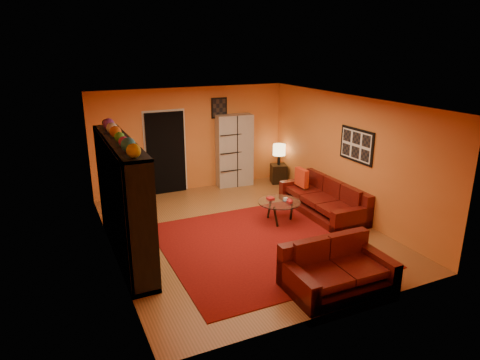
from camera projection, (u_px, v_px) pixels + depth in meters
name	position (u px, v px, depth m)	size (l,w,h in m)	color
floor	(242.00, 231.00, 8.61)	(6.00, 6.00, 0.00)	brown
ceiling	(242.00, 102.00, 7.81)	(6.00, 6.00, 0.00)	white
wall_back	(192.00, 139.00, 10.80)	(6.00, 6.00, 0.00)	orange
wall_front	(339.00, 228.00, 5.62)	(6.00, 6.00, 0.00)	orange
wall_left	(108.00, 187.00, 7.21)	(6.00, 6.00, 0.00)	orange
wall_right	(347.00, 156.00, 9.21)	(6.00, 6.00, 0.00)	orange
rug	(263.00, 244.00, 8.04)	(3.60, 3.60, 0.01)	#5D0B0A
doorway	(166.00, 153.00, 10.57)	(0.95, 0.10, 2.04)	black
wall_art_right	(357.00, 145.00, 8.85)	(0.03, 1.00, 0.70)	black
wall_art_back	(219.00, 108.00, 10.85)	(0.42, 0.03, 0.52)	black
entertainment_unit	(123.00, 199.00, 7.37)	(0.45, 3.00, 2.10)	black
tv	(126.00, 201.00, 7.48)	(0.12, 0.92, 0.53)	black
sofa	(326.00, 200.00, 9.53)	(0.99, 2.31, 0.85)	#490B09
loveseat	(335.00, 269.00, 6.62)	(1.64, 1.00, 0.85)	#490B09
throw_pillow	(302.00, 178.00, 9.96)	(0.12, 0.42, 0.42)	red
coffee_table	(279.00, 204.00, 8.95)	(0.90, 0.90, 0.45)	silver
storage_cabinet	(234.00, 151.00, 11.17)	(0.94, 0.42, 1.88)	#B1ABA3
bowl_chair	(135.00, 192.00, 10.04)	(0.63, 0.63, 0.51)	black
side_table	(279.00, 174.00, 11.57)	(0.40, 0.40, 0.50)	black
table_lamp	(279.00, 150.00, 11.37)	(0.34, 0.34, 0.56)	black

